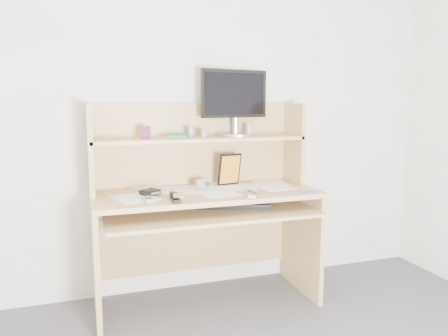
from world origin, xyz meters
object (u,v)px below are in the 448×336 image
object	(u,v)px
tv_remote	(252,194)
monitor	(235,101)
game_case	(230,169)
desk	(203,197)
keyboard	(233,205)

from	to	relation	value
tv_remote	monitor	world-z (taller)	monitor
game_case	monitor	world-z (taller)	monitor
desk	game_case	world-z (taller)	desk
keyboard	tv_remote	xyz separation A→B (m)	(0.06, -0.17, 0.10)
tv_remote	monitor	bearing A→B (deg)	106.99
monitor	desk	bearing A→B (deg)	-168.92
desk	monitor	world-z (taller)	monitor
desk	monitor	bearing A→B (deg)	25.53
keyboard	monitor	xyz separation A→B (m)	(0.11, 0.27, 0.65)
tv_remote	monitor	xyz separation A→B (m)	(0.05, 0.44, 0.55)
desk	monitor	size ratio (longest dim) A/B	2.79
tv_remote	monitor	distance (m)	0.70
game_case	desk	bearing A→B (deg)	-178.48
desk	tv_remote	world-z (taller)	desk
monitor	keyboard	bearing A→B (deg)	-126.14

